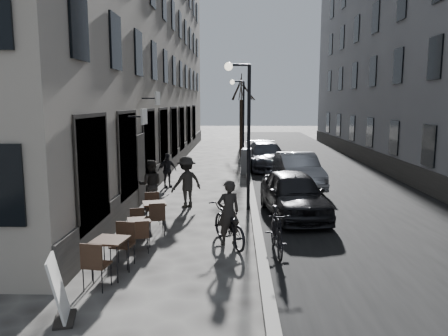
{
  "coord_description": "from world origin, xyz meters",
  "views": [
    {
      "loc": [
        -0.41,
        -9.04,
        3.78
      ],
      "look_at": [
        -0.79,
        3.93,
        1.8
      ],
      "focal_mm": 35.0,
      "sensor_mm": 36.0,
      "label": 1
    }
  ],
  "objects_px": {
    "tree_far": "(241,91)",
    "utility_cabinet": "(246,161)",
    "streetlamp_far": "(241,112)",
    "moped": "(277,231)",
    "sign_board": "(60,295)",
    "streetlamp_near": "(244,120)",
    "bistro_set_c": "(155,213)",
    "pedestrian_far": "(167,170)",
    "car_mid": "(298,170)",
    "tree_near": "(242,88)",
    "bicycle": "(228,225)",
    "pedestrian_near": "(151,185)",
    "bistro_set_b": "(139,230)",
    "pedestrian_mid": "(187,182)",
    "car_near": "(293,194)",
    "bistro_set_a": "(110,254)",
    "car_far": "(266,156)"
  },
  "relations": [
    {
      "from": "streetlamp_near",
      "to": "bistro_set_c",
      "type": "height_order",
      "value": "streetlamp_near"
    },
    {
      "from": "moped",
      "to": "tree_far",
      "type": "bearing_deg",
      "value": 88.7
    },
    {
      "from": "sign_board",
      "to": "moped",
      "type": "xyz_separation_m",
      "value": [
        4.06,
        3.51,
        0.11
      ]
    },
    {
      "from": "car_mid",
      "to": "car_far",
      "type": "height_order",
      "value": "car_mid"
    },
    {
      "from": "tree_far",
      "to": "utility_cabinet",
      "type": "xyz_separation_m",
      "value": [
        0.2,
        -13.25,
        -4.0
      ]
    },
    {
      "from": "pedestrian_mid",
      "to": "car_near",
      "type": "relative_size",
      "value": 0.42
    },
    {
      "from": "tree_near",
      "to": "bicycle",
      "type": "xyz_separation_m",
      "value": [
        -0.52,
        -18.8,
        -4.13
      ]
    },
    {
      "from": "streetlamp_far",
      "to": "pedestrian_mid",
      "type": "xyz_separation_m",
      "value": [
        -2.04,
        -11.67,
        -2.23
      ]
    },
    {
      "from": "car_near",
      "to": "car_far",
      "type": "distance_m",
      "value": 10.39
    },
    {
      "from": "utility_cabinet",
      "to": "pedestrian_near",
      "type": "xyz_separation_m",
      "value": [
        -3.56,
        -7.73,
        0.21
      ]
    },
    {
      "from": "bistro_set_c",
      "to": "car_mid",
      "type": "distance_m",
      "value": 8.42
    },
    {
      "from": "bistro_set_b",
      "to": "pedestrian_far",
      "type": "xyz_separation_m",
      "value": [
        -0.53,
        7.99,
        0.32
      ]
    },
    {
      "from": "bistro_set_a",
      "to": "pedestrian_near",
      "type": "relative_size",
      "value": 1.0
    },
    {
      "from": "streetlamp_near",
      "to": "streetlamp_far",
      "type": "xyz_separation_m",
      "value": [
        0.0,
        12.0,
        0.0
      ]
    },
    {
      "from": "sign_board",
      "to": "pedestrian_near",
      "type": "height_order",
      "value": "pedestrian_near"
    },
    {
      "from": "tree_near",
      "to": "tree_far",
      "type": "distance_m",
      "value": 6.0
    },
    {
      "from": "sign_board",
      "to": "bicycle",
      "type": "height_order",
      "value": "sign_board"
    },
    {
      "from": "tree_far",
      "to": "moped",
      "type": "height_order",
      "value": "tree_far"
    },
    {
      "from": "car_near",
      "to": "moped",
      "type": "height_order",
      "value": "car_near"
    },
    {
      "from": "streetlamp_far",
      "to": "bistro_set_a",
      "type": "bearing_deg",
      "value": -99.33
    },
    {
      "from": "sign_board",
      "to": "pedestrian_near",
      "type": "distance_m",
      "value": 8.04
    },
    {
      "from": "tree_near",
      "to": "car_mid",
      "type": "bearing_deg",
      "value": -77.48
    },
    {
      "from": "pedestrian_near",
      "to": "pedestrian_far",
      "type": "xyz_separation_m",
      "value": [
        -0.05,
        3.98,
        -0.11
      ]
    },
    {
      "from": "pedestrian_far",
      "to": "bistro_set_a",
      "type": "bearing_deg",
      "value": -120.64
    },
    {
      "from": "bistro_set_b",
      "to": "car_far",
      "type": "xyz_separation_m",
      "value": [
        4.22,
        13.55,
        0.31
      ]
    },
    {
      "from": "tree_far",
      "to": "pedestrian_near",
      "type": "xyz_separation_m",
      "value": [
        -3.36,
        -20.97,
        -3.79
      ]
    },
    {
      "from": "pedestrian_near",
      "to": "pedestrian_mid",
      "type": "bearing_deg",
      "value": -174.49
    },
    {
      "from": "bicycle",
      "to": "pedestrian_near",
      "type": "bearing_deg",
      "value": -76.66
    },
    {
      "from": "streetlamp_near",
      "to": "tree_far",
      "type": "xyz_separation_m",
      "value": [
        0.07,
        21.0,
        1.5
      ]
    },
    {
      "from": "streetlamp_far",
      "to": "tree_near",
      "type": "distance_m",
      "value": 3.36
    },
    {
      "from": "streetlamp_near",
      "to": "car_near",
      "type": "xyz_separation_m",
      "value": [
        1.64,
        -0.82,
        -2.41
      ]
    },
    {
      "from": "utility_cabinet",
      "to": "car_mid",
      "type": "bearing_deg",
      "value": -50.76
    },
    {
      "from": "bicycle",
      "to": "moped",
      "type": "relative_size",
      "value": 1.06
    },
    {
      "from": "tree_near",
      "to": "sign_board",
      "type": "distance_m",
      "value": 23.62
    },
    {
      "from": "streetlamp_far",
      "to": "moped",
      "type": "distance_m",
      "value": 16.71
    },
    {
      "from": "sign_board",
      "to": "car_mid",
      "type": "relative_size",
      "value": 0.25
    },
    {
      "from": "tree_far",
      "to": "pedestrian_near",
      "type": "distance_m",
      "value": 21.58
    },
    {
      "from": "bistro_set_c",
      "to": "car_near",
      "type": "xyz_separation_m",
      "value": [
        4.33,
        1.65,
        0.26
      ]
    },
    {
      "from": "bicycle",
      "to": "pedestrian_far",
      "type": "bearing_deg",
      "value": -92.93
    },
    {
      "from": "streetlamp_far",
      "to": "bistro_set_a",
      "type": "distance_m",
      "value": 18.5
    },
    {
      "from": "bistro_set_b",
      "to": "pedestrian_near",
      "type": "xyz_separation_m",
      "value": [
        -0.48,
        4.01,
        0.44
      ]
    },
    {
      "from": "tree_near",
      "to": "bistro_set_c",
      "type": "bearing_deg",
      "value": -98.96
    },
    {
      "from": "car_far",
      "to": "streetlamp_near",
      "type": "bearing_deg",
      "value": -103.05
    },
    {
      "from": "bistro_set_a",
      "to": "bistro_set_b",
      "type": "xyz_separation_m",
      "value": [
        0.16,
        2.08,
        -0.08
      ]
    },
    {
      "from": "utility_cabinet",
      "to": "car_near",
      "type": "height_order",
      "value": "car_near"
    },
    {
      "from": "pedestrian_far",
      "to": "car_mid",
      "type": "relative_size",
      "value": 0.33
    },
    {
      "from": "pedestrian_mid",
      "to": "car_near",
      "type": "xyz_separation_m",
      "value": [
        3.69,
        -1.15,
        -0.17
      ]
    },
    {
      "from": "streetlamp_near",
      "to": "tree_far",
      "type": "height_order",
      "value": "tree_far"
    },
    {
      "from": "tree_far",
      "to": "sign_board",
      "type": "distance_m",
      "value": 29.49
    },
    {
      "from": "utility_cabinet",
      "to": "car_mid",
      "type": "height_order",
      "value": "car_mid"
    }
  ]
}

